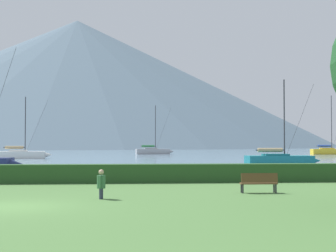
% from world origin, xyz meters
% --- Properties ---
extents(ground_plane, '(1000.00, 1000.00, 0.00)m').
position_xyz_m(ground_plane, '(0.00, 0.00, 0.00)').
color(ground_plane, '#477038').
extents(harbor_water, '(320.00, 246.00, 0.00)m').
position_xyz_m(harbor_water, '(0.00, 137.00, 0.00)').
color(harbor_water, slate).
rests_on(harbor_water, ground_plane).
extents(hedge_line, '(80.00, 1.20, 1.10)m').
position_xyz_m(hedge_line, '(0.00, 11.00, 0.55)').
color(hedge_line, '#284C23').
rests_on(hedge_line, ground_plane).
extents(sailboat_slip_1, '(8.08, 3.22, 9.17)m').
position_xyz_m(sailboat_slip_1, '(-11.25, 56.83, 0.65)').
color(sailboat_slip_1, white).
rests_on(sailboat_slip_1, harbor_water).
extents(sailboat_slip_5, '(8.01, 3.13, 10.00)m').
position_xyz_m(sailboat_slip_5, '(9.62, 83.74, 0.66)').
color(sailboat_slip_5, '#9E9EA3').
rests_on(sailboat_slip_5, harbor_water).
extents(sailboat_slip_6, '(8.10, 2.85, 11.84)m').
position_xyz_m(sailboat_slip_6, '(44.80, 78.98, 0.68)').
color(sailboat_slip_6, gold).
rests_on(sailboat_slip_6, harbor_water).
extents(sailboat_slip_7, '(7.77, 2.47, 8.82)m').
position_xyz_m(sailboat_slip_7, '(19.75, 30.89, 0.64)').
color(sailboat_slip_7, '#19707A').
rests_on(sailboat_slip_7, harbor_water).
extents(park_bench_near_path, '(1.75, 0.50, 0.95)m').
position_xyz_m(park_bench_near_path, '(10.44, 4.22, 0.53)').
color(park_bench_near_path, brown).
rests_on(park_bench_near_path, ground_plane).
extents(person_seated_viewer, '(0.36, 0.57, 1.25)m').
position_xyz_m(person_seated_viewer, '(3.12, 2.35, 0.69)').
color(person_seated_viewer, '#2D3347').
rests_on(person_seated_viewer, ground_plane).
extents(distant_hill_west_ridge, '(301.62, 301.62, 76.53)m').
position_xyz_m(distant_hill_west_ridge, '(-25.85, 288.50, 38.26)').
color(distant_hill_west_ridge, '#4C6070').
rests_on(distant_hill_west_ridge, ground_plane).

